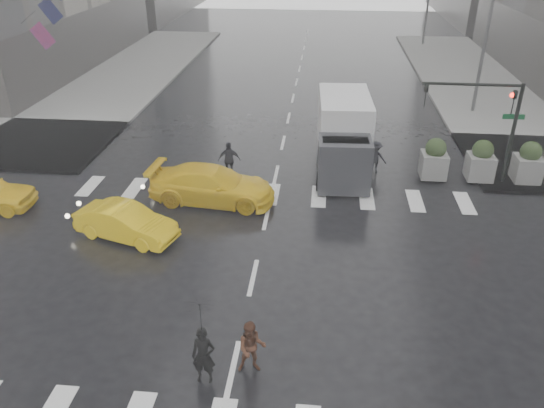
# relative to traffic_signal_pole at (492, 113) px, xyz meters

# --- Properties ---
(ground) EXTENTS (120.00, 120.00, 0.00)m
(ground) POSITION_rel_traffic_signal_pole_xyz_m (-9.01, -8.01, -3.22)
(ground) COLOR black
(ground) RESTS_ON ground
(road_markings) EXTENTS (18.00, 48.00, 0.01)m
(road_markings) POSITION_rel_traffic_signal_pole_xyz_m (-9.01, -8.01, -3.21)
(road_markings) COLOR silver
(road_markings) RESTS_ON ground
(traffic_signal_pole) EXTENTS (4.45, 0.42, 4.50)m
(traffic_signal_pole) POSITION_rel_traffic_signal_pole_xyz_m (0.00, 0.00, 0.00)
(traffic_signal_pole) COLOR black
(traffic_signal_pole) RESTS_ON ground
(street_lamp_near) EXTENTS (2.15, 0.22, 9.00)m
(street_lamp_near) POSITION_rel_traffic_signal_pole_xyz_m (1.86, 9.99, 1.73)
(street_lamp_near) COLOR #59595B
(street_lamp_near) RESTS_ON ground
(planter_west) EXTENTS (1.10, 1.10, 1.80)m
(planter_west) POSITION_rel_traffic_signal_pole_xyz_m (-2.01, 0.19, -2.23)
(planter_west) COLOR gray
(planter_west) RESTS_ON ground
(planter_mid) EXTENTS (1.10, 1.10, 1.80)m
(planter_mid) POSITION_rel_traffic_signal_pole_xyz_m (-0.01, 0.19, -2.23)
(planter_mid) COLOR gray
(planter_mid) RESTS_ON ground
(planter_east) EXTENTS (1.10, 1.10, 1.80)m
(planter_east) POSITION_rel_traffic_signal_pole_xyz_m (1.99, 0.19, -2.23)
(planter_east) COLOR gray
(planter_east) RESTS_ON ground
(flag_cluster) EXTENTS (2.87, 3.06, 4.69)m
(flag_cluster) POSITION_rel_traffic_signal_pole_xyz_m (-24.09, 10.49, 2.42)
(flag_cluster) COLOR #59595B
(flag_cluster) RESTS_ON ground
(pedestrian_black) EXTENTS (0.97, 0.98, 2.43)m
(pedestrian_black) POSITION_rel_traffic_signal_pole_xyz_m (-9.63, -12.46, -1.59)
(pedestrian_black) COLOR black
(pedestrian_black) RESTS_ON ground
(pedestrian_brown) EXTENTS (0.81, 0.68, 1.52)m
(pedestrian_brown) POSITION_rel_traffic_signal_pole_xyz_m (-8.50, -12.01, -2.46)
(pedestrian_brown) COLOR #482819
(pedestrian_brown) RESTS_ON ground
(pedestrian_far_a) EXTENTS (1.05, 0.70, 1.70)m
(pedestrian_far_a) POSITION_rel_traffic_signal_pole_xyz_m (-11.06, -0.49, -2.37)
(pedestrian_far_a) COLOR black
(pedestrian_far_a) RESTS_ON ground
(pedestrian_far_b) EXTENTS (1.09, 0.80, 1.51)m
(pedestrian_far_b) POSITION_rel_traffic_signal_pole_xyz_m (-4.50, 0.70, -2.46)
(pedestrian_far_b) COLOR black
(pedestrian_far_b) RESTS_ON ground
(taxi_mid) EXTENTS (4.02, 2.39, 1.25)m
(taxi_mid) POSITION_rel_traffic_signal_pole_xyz_m (-13.90, -6.01, -2.59)
(taxi_mid) COLOR yellow
(taxi_mid) RESTS_ON ground
(taxi_rear) EXTENTS (4.68, 2.45, 1.49)m
(taxi_rear) POSITION_rel_traffic_signal_pole_xyz_m (-11.36, -2.87, -2.47)
(taxi_rear) COLOR yellow
(taxi_rear) RESTS_ON ground
(box_truck) EXTENTS (2.29, 6.10, 3.24)m
(box_truck) POSITION_rel_traffic_signal_pole_xyz_m (-6.01, 0.98, -1.49)
(box_truck) COLOR silver
(box_truck) RESTS_ON ground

